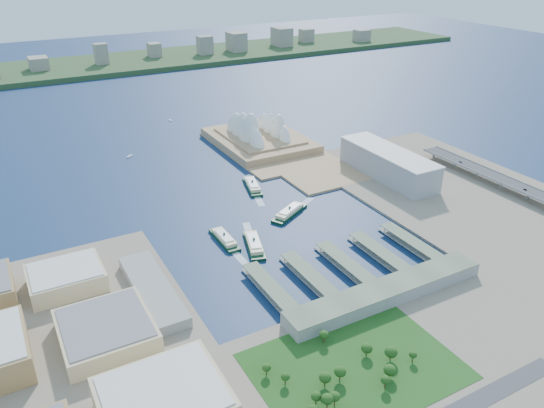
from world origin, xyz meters
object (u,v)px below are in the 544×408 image
ferry_d (290,211)px  car_c (461,162)px  ferry_a (224,237)px  toaster_building (388,164)px  car_b (525,190)px  ferry_c (254,242)px  ferry_b (252,184)px  opera_house (259,125)px

ferry_d → car_c: (271.56, -3.62, 10.02)m
ferry_a → car_c: car_c is taller
toaster_building → car_b: size_ratio=38.17×
ferry_c → car_b: bearing=-172.9°
ferry_d → ferry_b: bearing=-26.3°
toaster_building → ferry_b: 184.69m
toaster_building → car_c: size_ratio=30.60×
ferry_c → ferry_b: bearing=-98.9°
ferry_d → car_b: 292.05m
opera_house → ferry_a: bearing=-124.7°
toaster_building → ferry_a: bearing=-169.3°
ferry_c → car_c: bearing=-155.7°
opera_house → car_b: opera_house is taller
ferry_c → car_c: 344.26m
ferry_c → opera_house: bearing=-101.3°
toaster_building → ferry_d: size_ratio=2.63×
ferry_a → ferry_c: ferry_c is taller
ferry_a → ferry_c: size_ratio=0.92×
opera_house → ferry_d: 245.40m
ferry_b → ferry_d: (4.18, -88.18, -0.00)m
ferry_c → ferry_d: 83.41m
toaster_building → ferry_c: size_ratio=2.61×
car_b → ferry_b: bearing=-35.3°
opera_house → ferry_b: size_ratio=3.06×
toaster_building → car_c: (101.00, -33.90, -4.92)m
opera_house → ferry_d: bearing=-109.3°
opera_house → toaster_building: opera_house is taller
ferry_a → toaster_building: bearing=10.7°
car_b → ferry_d: bearing=-21.5°
opera_house → ferry_c: opera_house is taller
ferry_b → car_c: (275.74, -91.79, 10.02)m
ferry_b → car_b: 337.98m
ferry_c → car_c: car_c is taller
car_b → car_c: size_ratio=0.80×
ferry_c → car_c: (341.57, 41.73, 9.97)m
ferry_d → car_b: bearing=-140.5°
toaster_building → ferry_d: 173.87m
ferry_b → car_b: (275.74, -195.18, 9.95)m
ferry_a → car_c: size_ratio=10.83×
toaster_building → car_b: 170.51m
ferry_d → car_b: (271.56, -107.00, 9.96)m
opera_house → ferry_a: 304.81m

